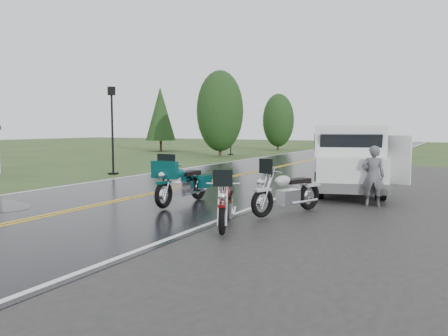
# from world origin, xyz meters

# --- Properties ---
(ground) EXTENTS (120.00, 120.00, 0.00)m
(ground) POSITION_xyz_m (0.00, 0.00, 0.00)
(ground) COLOR #2D471E
(ground) RESTS_ON ground
(road) EXTENTS (8.00, 100.00, 0.04)m
(road) POSITION_xyz_m (0.00, 10.00, 0.02)
(road) COLOR black
(road) RESTS_ON ground
(motorcycle_red) EXTENTS (1.54, 2.20, 1.22)m
(motorcycle_red) POSITION_xyz_m (4.57, -1.27, 0.61)
(motorcycle_red) COLOR #500A09
(motorcycle_red) RESTS_ON ground
(motorcycle_teal) EXTENTS (0.92, 2.38, 1.39)m
(motorcycle_teal) POSITION_xyz_m (1.95, 0.38, 0.70)
(motorcycle_teal) COLOR #053D3E
(motorcycle_teal) RESTS_ON ground
(motorcycle_silver) EXTENTS (1.59, 2.39, 1.33)m
(motorcycle_silver) POSITION_xyz_m (4.58, 0.58, 0.66)
(motorcycle_silver) COLOR #B0B2B8
(motorcycle_silver) RESTS_ON ground
(van_white) EXTENTS (3.69, 6.04, 2.23)m
(van_white) POSITION_xyz_m (4.86, 4.08, 1.11)
(van_white) COLOR silver
(van_white) RESTS_ON ground
(person_at_van) EXTENTS (0.66, 0.51, 1.61)m
(person_at_van) POSITION_xyz_m (6.48, 3.47, 0.80)
(person_at_van) COLOR #54555A
(person_at_van) RESTS_ON ground
(lamp_post_near_left) EXTENTS (0.34, 0.34, 3.95)m
(lamp_post_near_left) POSITION_xyz_m (-5.22, 6.22, 1.97)
(lamp_post_near_left) COLOR black
(lamp_post_near_left) RESTS_ON ground
(lamp_post_far_left) EXTENTS (0.31, 0.31, 3.64)m
(lamp_post_far_left) POSITION_xyz_m (-7.09, 20.95, 1.82)
(lamp_post_far_left) COLOR black
(lamp_post_far_left) RESTS_ON ground
(tree_left_mid) EXTENTS (3.38, 3.38, 5.29)m
(tree_left_mid) POSITION_xyz_m (-6.99, 19.10, 2.64)
(tree_left_mid) COLOR #1E3D19
(tree_left_mid) RESTS_ON ground
(tree_left_far) EXTENTS (2.89, 2.89, 4.45)m
(tree_left_far) POSITION_xyz_m (-6.68, 29.53, 2.23)
(tree_left_far) COLOR #1E3D19
(tree_left_far) RESTS_ON ground
(pine_left_far) EXTENTS (2.64, 2.64, 5.50)m
(pine_left_far) POSITION_xyz_m (-15.01, 22.63, 2.75)
(pine_left_far) COLOR #1E3D19
(pine_left_far) RESTS_ON ground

